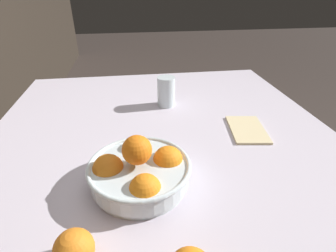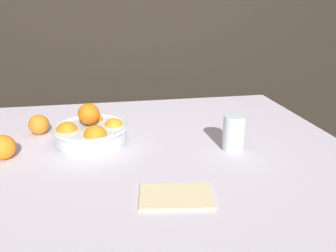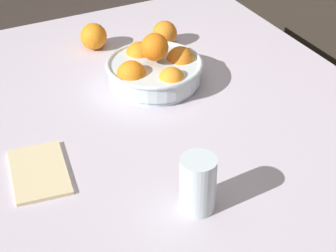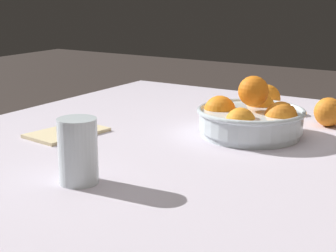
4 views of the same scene
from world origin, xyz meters
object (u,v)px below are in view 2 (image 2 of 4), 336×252
Objects in this scene: fruit_bowl at (91,132)px; orange_loose_near_bowl at (39,125)px; orange_loose_front at (3,147)px; juice_glass at (233,134)px.

orange_loose_near_bowl is at bearing 146.85° from fruit_bowl.
juice_glass is at bearing -4.76° from orange_loose_front.
orange_loose_front reaches higher than orange_loose_near_bowl.
orange_loose_near_bowl is 0.21m from orange_loose_front.
juice_glass is 0.74m from orange_loose_front.
fruit_bowl is at bearing -33.15° from orange_loose_near_bowl.
orange_loose_near_bowl is (-0.20, 0.13, -0.01)m from fruit_bowl.
orange_loose_front is at bearing -165.22° from fruit_bowl.
orange_loose_front is (-0.07, -0.20, 0.00)m from orange_loose_near_bowl.
fruit_bowl is 3.28× the size of orange_loose_front.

